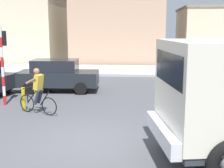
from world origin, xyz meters
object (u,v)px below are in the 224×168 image
Objects in this scene: traffic_light_pole at (3,55)px; car_red_near at (215,72)px; car_white_mid at (58,75)px; bollard_far at (36,91)px; cyclist at (38,91)px; bollard_near at (24,99)px.

car_red_near is (9.62, 4.67, -1.25)m from traffic_light_pole.
car_white_mid is 2.37m from bollard_far.
car_red_near is 0.98× the size of car_white_mid.
car_red_near is at bearing 36.90° from cyclist.
car_red_near is at bearing 11.99° from car_white_mid.
car_white_mid is (-8.17, -1.74, 0.00)m from car_red_near.
cyclist reaches higher than car_white_mid.
cyclist is 4.13m from car_white_mid.
car_red_near reaches higher than bollard_far.
cyclist is 0.43× the size of car_red_near.
cyclist is at bearing -33.12° from traffic_light_pole.
bollard_far is (1.10, 0.62, -1.62)m from traffic_light_pole.
car_white_mid is (-0.38, 4.12, -0.05)m from cyclist.
traffic_light_pole is 10.76m from car_red_near.
cyclist reaches higher than bollard_far.
traffic_light_pole is (-1.82, 1.19, 1.20)m from cyclist.
car_red_near is 4.47× the size of bollard_far.
cyclist reaches higher than car_red_near.
car_white_mid is at bearing 63.81° from traffic_light_pole.
car_red_near is 9.44m from bollard_far.
cyclist is 0.42× the size of car_white_mid.
car_white_mid is 3.75m from bollard_near.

